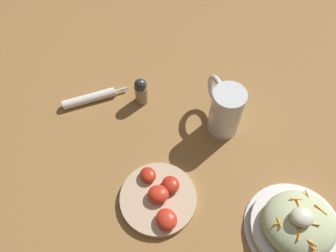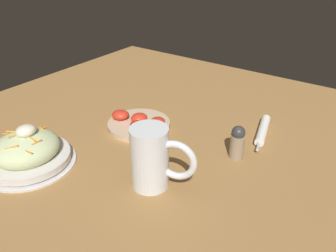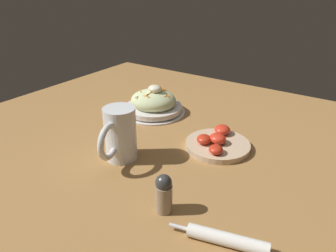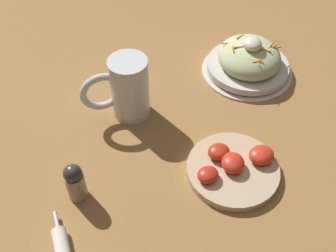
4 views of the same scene
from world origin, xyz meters
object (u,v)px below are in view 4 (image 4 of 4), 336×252
at_px(salt_shaker, 75,182).
at_px(beer_mug, 128,90).
at_px(salad_plate, 248,61).
at_px(tomato_plate, 233,167).

bearing_deg(salt_shaker, beer_mug, -26.25).
xyz_separation_m(salad_plate, tomato_plate, (-0.29, 0.10, -0.02)).
relative_size(beer_mug, tomato_plate, 0.81).
bearing_deg(beer_mug, salt_shaker, 153.75).
bearing_deg(beer_mug, tomato_plate, -133.47).
xyz_separation_m(beer_mug, tomato_plate, (-0.18, -0.19, -0.05)).
height_order(beer_mug, tomato_plate, beer_mug).
bearing_deg(salad_plate, tomato_plate, 161.57).
height_order(beer_mug, salt_shaker, beer_mug).
relative_size(tomato_plate, salt_shaker, 2.08).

